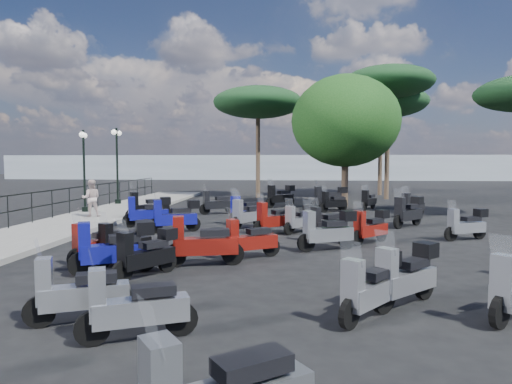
# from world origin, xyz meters

# --- Properties ---
(ground) EXTENTS (120.00, 120.00, 0.00)m
(ground) POSITION_xyz_m (0.00, 0.00, 0.00)
(ground) COLOR black
(ground) RESTS_ON ground
(sidewalk) EXTENTS (3.00, 30.00, 0.15)m
(sidewalk) POSITION_xyz_m (-6.50, 3.00, 0.07)
(sidewalk) COLOR slate
(sidewalk) RESTS_ON ground
(railing) EXTENTS (0.04, 26.04, 1.10)m
(railing) POSITION_xyz_m (-7.80, 2.80, 0.90)
(railing) COLOR black
(railing) RESTS_ON sidewalk
(lamp_post_1) EXTENTS (0.51, 1.00, 3.56)m
(lamp_post_1) POSITION_xyz_m (-7.54, 5.72, 2.18)
(lamp_post_1) COLOR black
(lamp_post_1) RESTS_ON sidewalk
(lamp_post_2) EXTENTS (0.36, 1.15, 3.90)m
(lamp_post_2) POSITION_xyz_m (-7.53, 9.38, 2.37)
(lamp_post_2) COLOR black
(lamp_post_2) RESTS_ON sidewalk
(pedestrian_far) EXTENTS (0.87, 0.78, 1.48)m
(pedestrian_far) POSITION_xyz_m (-6.47, 4.04, 0.89)
(pedestrian_far) COLOR #C2ABA6
(pedestrian_far) RESTS_ON sidewalk
(scooter_1) EXTENTS (1.02, 1.38, 1.26)m
(scooter_1) POSITION_xyz_m (-2.30, -3.19, 0.47)
(scooter_1) COLOR black
(scooter_1) RESTS_ON ground
(scooter_2) EXTENTS (1.67, 1.00, 1.43)m
(scooter_2) POSITION_xyz_m (-2.14, -4.22, 0.54)
(scooter_2) COLOR black
(scooter_2) RESTS_ON ground
(scooter_3) EXTENTS (1.65, 0.94, 1.40)m
(scooter_3) POSITION_xyz_m (-2.33, 1.31, 0.53)
(scooter_3) COLOR black
(scooter_3) RESTS_ON ground
(scooter_4) EXTENTS (1.60, 1.18, 1.49)m
(scooter_4) POSITION_xyz_m (-4.14, 3.98, 0.52)
(scooter_4) COLOR black
(scooter_4) RESTS_ON ground
(scooter_5) EXTENTS (1.54, 0.95, 1.35)m
(scooter_5) POSITION_xyz_m (-1.83, 6.47, 0.47)
(scooter_5) COLOR black
(scooter_5) RESTS_ON ground
(scooter_7) EXTENTS (1.40, 0.96, 1.27)m
(scooter_7) POSITION_xyz_m (0.55, -2.49, 0.44)
(scooter_7) COLOR black
(scooter_7) RESTS_ON ground
(scooter_8) EXTENTS (0.94, 1.39, 1.25)m
(scooter_8) POSITION_xyz_m (-2.91, -3.35, 0.44)
(scooter_8) COLOR black
(scooter_8) RESTS_ON ground
(scooter_9) EXTENTS (1.39, 1.13, 1.34)m
(scooter_9) POSITION_xyz_m (0.97, 1.35, 0.47)
(scooter_9) COLOR black
(scooter_9) RESTS_ON ground
(scooter_10) EXTENTS (1.03, 1.47, 1.34)m
(scooter_10) POSITION_xyz_m (-0.04, 2.37, 0.47)
(scooter_10) COLOR black
(scooter_10) RESTS_ON ground
(scooter_11) EXTENTS (1.47, 1.39, 1.47)m
(scooter_11) POSITION_xyz_m (0.88, 9.68, 0.55)
(scooter_11) COLOR black
(scooter_11) RESTS_ON ground
(scooter_12) EXTENTS (1.51, 0.83, 1.28)m
(scooter_12) POSITION_xyz_m (-0.45, -7.67, 0.44)
(scooter_12) COLOR black
(scooter_12) RESTS_ON ground
(scooter_13) EXTENTS (1.81, 0.72, 1.46)m
(scooter_13) POSITION_xyz_m (-0.44, -3.35, 0.51)
(scooter_13) COLOR black
(scooter_13) RESTS_ON ground
(scooter_14) EXTENTS (1.17, 1.29, 1.31)m
(scooter_14) POSITION_xyz_m (2.55, 0.37, 0.45)
(scooter_14) COLOR black
(scooter_14) RESTS_ON ground
(scooter_15) EXTENTS (1.01, 1.27, 1.19)m
(scooter_15) POSITION_xyz_m (1.78, 1.56, 0.45)
(scooter_15) COLOR black
(scooter_15) RESTS_ON ground
(scooter_16) EXTENTS (1.09, 1.46, 1.36)m
(scooter_16) POSITION_xyz_m (-0.28, 3.64, 0.47)
(scooter_16) COLOR black
(scooter_16) RESTS_ON ground
(scooter_17) EXTENTS (1.35, 0.96, 1.24)m
(scooter_17) POSITION_xyz_m (3.38, 7.79, 0.43)
(scooter_17) COLOR black
(scooter_17) RESTS_ON ground
(scooter_18) EXTENTS (1.29, 1.26, 1.31)m
(scooter_18) POSITION_xyz_m (3.49, -5.86, 0.49)
(scooter_18) COLOR black
(scooter_18) RESTS_ON ground
(scooter_19) EXTENTS (1.11, 1.34, 1.27)m
(scooter_19) POSITION_xyz_m (2.81, -6.54, 0.48)
(scooter_19) COLOR black
(scooter_19) RESTS_ON ground
(scooter_20) EXTENTS (1.22, 1.21, 1.25)m
(scooter_20) POSITION_xyz_m (3.82, -0.18, 0.47)
(scooter_20) COLOR black
(scooter_20) RESTS_ON ground
(scooter_21) EXTENTS (1.60, 0.95, 1.37)m
(scooter_21) POSITION_xyz_m (2.52, -1.30, 0.52)
(scooter_21) COLOR black
(scooter_21) RESTS_ON ground
(scooter_22) EXTENTS (1.33, 1.41, 1.41)m
(scooter_22) POSITION_xyz_m (5.69, 3.26, 0.53)
(scooter_22) COLOR black
(scooter_22) RESTS_ON ground
(scooter_23) EXTENTS (1.80, 0.81, 1.47)m
(scooter_23) POSITION_xyz_m (3.28, 8.54, 0.55)
(scooter_23) COLOR black
(scooter_23) RESTS_ON ground
(scooter_27) EXTENTS (1.44, 0.83, 1.23)m
(scooter_27) POSITION_xyz_m (6.77, 0.65, 0.46)
(scooter_27) COLOR black
(scooter_27) RESTS_ON ground
(scooter_28) EXTENTS (1.25, 1.23, 1.32)m
(scooter_28) POSITION_xyz_m (6.57, 6.25, 0.46)
(scooter_28) COLOR black
(scooter_28) RESTS_ON ground
(scooter_29) EXTENTS (0.90, 1.41, 1.25)m
(scooter_29) POSITION_xyz_m (5.16, 8.85, 0.43)
(scooter_29) COLOR black
(scooter_29) RESTS_ON ground
(scooter_30) EXTENTS (1.65, 0.94, 1.40)m
(scooter_30) POSITION_xyz_m (-3.65, 2.50, 0.53)
(scooter_30) COLOR black
(scooter_30) RESTS_ON ground
(scooter_31) EXTENTS (1.51, 0.83, 1.28)m
(scooter_31) POSITION_xyz_m (-1.49, -7.11, 0.44)
(scooter_31) COLOR black
(scooter_31) RESTS_ON ground
(scooter_32) EXTENTS (1.02, 1.38, 1.26)m
(scooter_32) POSITION_xyz_m (-1.38, -4.43, 0.47)
(scooter_32) COLOR black
(scooter_32) RESTS_ON ground
(broadleaf_tree) EXTENTS (5.55, 5.55, 6.76)m
(broadleaf_tree) POSITION_xyz_m (4.19, 10.43, 4.39)
(broadleaf_tree) COLOR #38281E
(broadleaf_tree) RESTS_ON ground
(pine_0) EXTENTS (6.28, 6.28, 7.43)m
(pine_0) POSITION_xyz_m (7.43, 18.58, 6.32)
(pine_0) COLOR #38281E
(pine_0) RESTS_ON ground
(pine_1) EXTENTS (5.45, 5.45, 8.08)m
(pine_1) POSITION_xyz_m (7.22, 15.15, 7.09)
(pine_1) COLOR #38281E
(pine_1) RESTS_ON ground
(pine_2) EXTENTS (5.70, 5.70, 7.04)m
(pine_2) POSITION_xyz_m (-0.76, 15.66, 6.02)
(pine_2) COLOR #38281E
(pine_2) RESTS_ON ground
(distant_hills) EXTENTS (70.00, 8.00, 3.00)m
(distant_hills) POSITION_xyz_m (0.00, 45.00, 1.50)
(distant_hills) COLOR gray
(distant_hills) RESTS_ON ground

